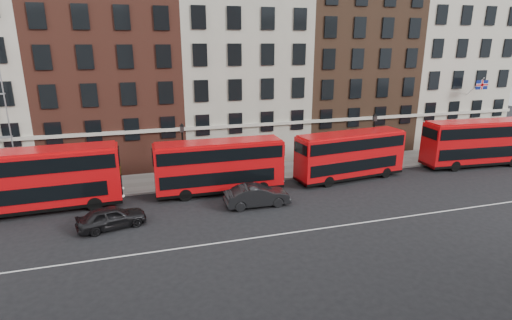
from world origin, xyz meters
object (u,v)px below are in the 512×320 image
object	(u,v)px
bus_a	(39,179)
traffic_light	(493,136)
bus_c	(350,154)
bus_d	(477,142)
bus_b	(219,165)
car_front	(257,196)
car_rear	(111,217)

from	to	relation	value
bus_a	traffic_light	distance (m)	43.11
bus_a	bus_c	size ratio (longest dim) A/B	1.07
bus_a	bus_c	distance (m)	25.08
bus_d	traffic_light	xyz separation A→B (m)	(3.92, 1.75, -0.02)
bus_c	bus_d	size ratio (longest dim) A/B	0.94
bus_c	traffic_light	size ratio (longest dim) A/B	3.19
bus_a	bus_d	bearing A→B (deg)	-2.05
bus_a	traffic_light	size ratio (longest dim) A/B	3.41
bus_a	bus_c	xyz separation A→B (m)	(25.08, -0.00, -0.19)
bus_d	traffic_light	bearing A→B (deg)	28.15
bus_b	car_front	size ratio (longest dim) A/B	2.11
bus_b	bus_d	xyz separation A→B (m)	(25.98, 0.00, 0.13)
traffic_light	bus_d	bearing A→B (deg)	-155.90
car_rear	car_front	bearing A→B (deg)	-99.74
bus_a	bus_b	xyz separation A→B (m)	(13.17, 0.00, -0.16)
traffic_light	car_front	bearing A→B (deg)	-169.11
car_rear	bus_d	bearing A→B (deg)	-96.90
traffic_light	bus_a	bearing A→B (deg)	-177.66
bus_b	car_front	xyz separation A→B (m)	(2.16, -3.58, -1.53)
bus_a	traffic_light	bearing A→B (deg)	0.28
bus_a	bus_b	bearing A→B (deg)	-2.05
bus_a	bus_d	world-z (taller)	bus_a
bus_b	traffic_light	xyz separation A→B (m)	(29.90, 1.76, 0.10)
car_rear	car_front	size ratio (longest dim) A/B	0.90
car_rear	car_front	xyz separation A→B (m)	(10.37, 0.81, 0.06)
bus_d	car_rear	size ratio (longest dim) A/B	2.50
car_front	traffic_light	world-z (taller)	traffic_light
bus_a	traffic_light	xyz separation A→B (m)	(43.07, 1.76, -0.05)
car_front	bus_c	bearing A→B (deg)	-69.51
bus_a	car_rear	world-z (taller)	bus_a
bus_b	bus_c	world-z (taller)	bus_b
bus_a	bus_d	size ratio (longest dim) A/B	1.01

